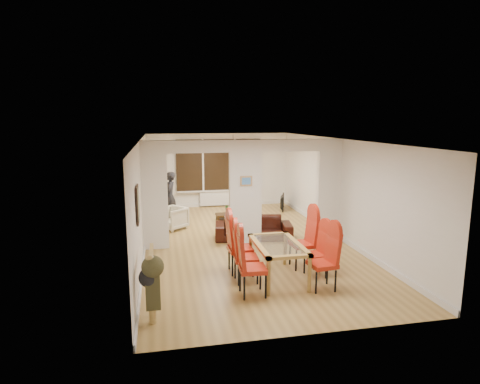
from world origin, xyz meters
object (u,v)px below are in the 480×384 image
object	(u,v)px
television	(280,202)
armchair	(172,218)
coffee_table	(231,217)
dining_table	(278,261)
dining_chair_ra	(323,260)
dining_chair_rb	(316,251)
dining_chair_lb	(246,254)
dining_chair_rc	(302,240)
dining_chair_lc	(240,244)
bottle	(227,210)
bowl	(236,213)
person	(170,197)
dining_chair_la	(253,264)
sofa	(254,228)

from	to	relation	value
television	armchair	bearing A→B (deg)	134.26
television	coffee_table	bearing A→B (deg)	139.01
dining_table	armchair	distance (m)	4.49
dining_chair_ra	dining_chair_rb	xyz separation A→B (m)	(0.11, 0.61, -0.05)
dining_chair_lb	armchair	xyz separation A→B (m)	(-1.27, 4.08, -0.24)
dining_chair_lb	dining_chair_rc	world-z (taller)	dining_chair_rc
dining_chair_lc	bottle	bearing A→B (deg)	81.99
dining_chair_rc	bowl	xyz separation A→B (m)	(-0.62, 4.16, -0.36)
person	dining_chair_lc	bearing A→B (deg)	22.35
dining_chair_la	television	world-z (taller)	dining_chair_la
dining_chair_lb	dining_chair_ra	xyz separation A→B (m)	(1.30, -0.61, 0.01)
person	television	xyz separation A→B (m)	(3.79, 0.88, -0.50)
sofa	dining_table	bearing A→B (deg)	-83.99
person	dining_chair_rc	bearing A→B (deg)	36.67
dining_chair_la	dining_chair_ra	size ratio (longest dim) A/B	1.03
bowl	dining_chair_la	bearing A→B (deg)	-97.66
sofa	person	xyz separation A→B (m)	(-2.07, 2.32, 0.47)
dining_chair_ra	coffee_table	size ratio (longest dim) A/B	1.25
dining_table	armchair	world-z (taller)	dining_table
dining_chair_lc	bottle	world-z (taller)	dining_chair_lc
dining_table	dining_chair_lc	world-z (taller)	dining_chair_lc
television	dining_chair_rb	bearing A→B (deg)	-172.00
dining_chair_la	person	distance (m)	5.78
dining_chair_lc	bowl	distance (m)	4.25
dining_chair_rb	dining_table	bearing A→B (deg)	168.25
dining_chair_ra	armchair	xyz separation A→B (m)	(-2.56, 4.70, -0.25)
bowl	dining_table	bearing A→B (deg)	-90.77
dining_chair_rb	sofa	distance (m)	2.79
armchair	person	world-z (taller)	person
dining_chair_lc	dining_chair_ra	size ratio (longest dim) A/B	1.04
bottle	television	bearing A→B (deg)	31.12
dining_chair_rc	person	xyz separation A→B (m)	(-2.60, 4.52, 0.17)
person	television	bearing A→B (deg)	109.76
dining_chair_la	bottle	world-z (taller)	dining_chair_la
dining_chair_lc	bowl	size ratio (longest dim) A/B	5.94
dining_chair_ra	television	bearing A→B (deg)	72.13
armchair	coffee_table	xyz separation A→B (m)	(1.81, 0.66, -0.21)
dining_chair_ra	coffee_table	bearing A→B (deg)	90.64
dining_chair_rb	dining_chair_la	bearing A→B (deg)	-167.52
dining_chair_rb	coffee_table	size ratio (longest dim) A/B	1.13
bowl	dining_chair_ra	bearing A→B (deg)	-83.54
sofa	television	bearing A→B (deg)	71.05
person	bowl	distance (m)	2.08
dining_chair_rc	coffee_table	bearing A→B (deg)	94.43
dining_chair_lc	dining_chair_rb	bearing A→B (deg)	-21.44
dining_chair_ra	coffee_table	world-z (taller)	dining_chair_ra
dining_chair_rb	bowl	world-z (taller)	dining_chair_rb
sofa	bowl	distance (m)	1.96
dining_chair_la	television	size ratio (longest dim) A/B	1.29
dining_chair_ra	person	xyz separation A→B (m)	(-2.58, 5.64, 0.20)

